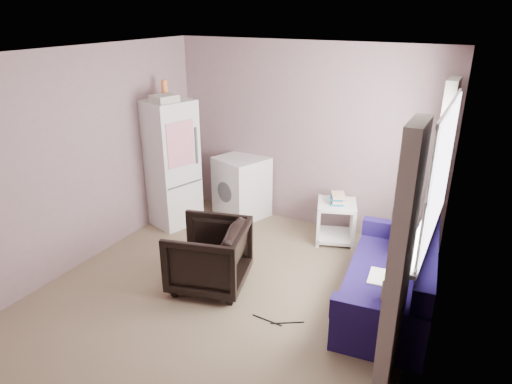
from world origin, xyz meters
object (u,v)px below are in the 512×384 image
at_px(side_table, 336,219).
at_px(fridge, 170,163).
at_px(armchair, 209,253).
at_px(sofa, 394,283).
at_px(washing_machine, 242,186).

bearing_deg(side_table, fridge, -166.88).
distance_m(armchair, side_table, 1.88).
relative_size(armchair, side_table, 1.22).
height_order(side_table, sofa, sofa).
relative_size(fridge, sofa, 1.06).
relative_size(armchair, washing_machine, 0.91).
relative_size(fridge, side_table, 2.99).
bearing_deg(armchair, washing_machine, -176.70).
bearing_deg(fridge, sofa, 5.92).
xyz_separation_m(armchair, side_table, (0.90, 1.65, -0.09)).
bearing_deg(washing_machine, armchair, -51.59).
bearing_deg(fridge, side_table, 29.91).
relative_size(washing_machine, side_table, 1.34).
relative_size(washing_machine, sofa, 0.48).
bearing_deg(sofa, fridge, 163.16).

